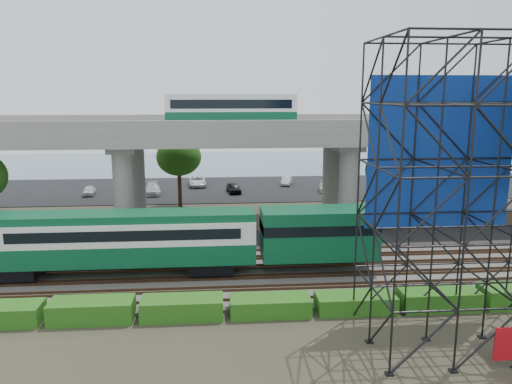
{
  "coord_description": "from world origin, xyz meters",
  "views": [
    {
      "loc": [
        -2.0,
        -30.92,
        12.51
      ],
      "look_at": [
        1.04,
        6.0,
        5.12
      ],
      "focal_mm": 35.0,
      "sensor_mm": 36.0,
      "label": 1
    }
  ],
  "objects": [
    {
      "name": "suv",
      "position": [
        -5.54,
        11.46,
        0.87
      ],
      "size": [
        6.25,
        4.68,
        1.58
      ],
      "primitive_type": "imported",
      "rotation": [
        0.0,
        0.0,
        1.16
      ],
      "color": "black",
      "rests_on": "service_road"
    },
    {
      "name": "parking_lot",
      "position": [
        0.0,
        34.0,
        0.04
      ],
      "size": [
        90.0,
        18.0,
        0.08
      ],
      "primitive_type": "cube",
      "color": "black",
      "rests_on": "ground"
    },
    {
      "name": "rail_tracks",
      "position": [
        0.0,
        2.0,
        0.28
      ],
      "size": [
        90.0,
        9.52,
        0.16
      ],
      "color": "#472D1E",
      "rests_on": "ballast_bed"
    },
    {
      "name": "overpass",
      "position": [
        -0.03,
        16.0,
        8.21
      ],
      "size": [
        80.0,
        12.0,
        12.4
      ],
      "color": "#9E9B93",
      "rests_on": "ground"
    },
    {
      "name": "parked_cars",
      "position": [
        -1.42,
        33.63,
        0.69
      ],
      "size": [
        34.96,
        9.79,
        1.31
      ],
      "color": "silver",
      "rests_on": "parking_lot"
    },
    {
      "name": "service_road",
      "position": [
        0.0,
        10.5,
        0.04
      ],
      "size": [
        90.0,
        5.0,
        0.08
      ],
      "primitive_type": "cube",
      "color": "black",
      "rests_on": "ground"
    },
    {
      "name": "harbor_water",
      "position": [
        0.0,
        56.0,
        0.01
      ],
      "size": [
        140.0,
        40.0,
        0.03
      ],
      "primitive_type": "cube",
      "color": "#496479",
      "rests_on": "ground"
    },
    {
      "name": "ballast_bed",
      "position": [
        0.0,
        2.0,
        0.1
      ],
      "size": [
        90.0,
        12.0,
        0.2
      ],
      "primitive_type": "cube",
      "color": "slate",
      "rests_on": "ground"
    },
    {
      "name": "commuter_train",
      "position": [
        -6.79,
        2.0,
        2.88
      ],
      "size": [
        29.3,
        3.06,
        4.3
      ],
      "color": "black",
      "rests_on": "rail_tracks"
    },
    {
      "name": "ground",
      "position": [
        0.0,
        0.0,
        0.0
      ],
      "size": [
        140.0,
        140.0,
        0.0
      ],
      "primitive_type": "plane",
      "color": "#474233",
      "rests_on": "ground"
    },
    {
      "name": "scaffold_tower",
      "position": [
        10.2,
        -7.98,
        7.47
      ],
      "size": [
        9.36,
        6.36,
        15.0
      ],
      "color": "black",
      "rests_on": "ground"
    },
    {
      "name": "trees",
      "position": [
        -4.67,
        16.17,
        5.57
      ],
      "size": [
        40.94,
        16.94,
        7.69
      ],
      "color": "#382314",
      "rests_on": "ground"
    },
    {
      "name": "hedge_strip",
      "position": [
        1.01,
        -4.3,
        0.56
      ],
      "size": [
        34.6,
        1.8,
        1.2
      ],
      "color": "#1F5413",
      "rests_on": "ground"
    }
  ]
}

